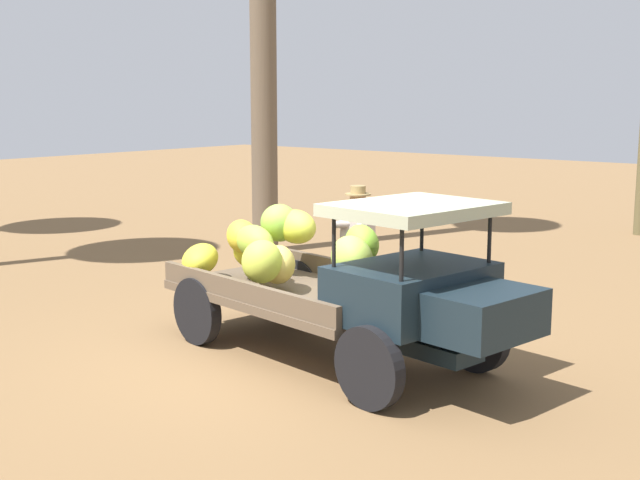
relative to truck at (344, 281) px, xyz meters
The scene contains 3 objects.
ground_plane 1.11m from the truck, 161.12° to the right, with size 60.00×60.00×0.00m, color brown.
truck is the anchor object (origin of this frame).
farmer 2.06m from the truck, 122.68° to the left, with size 0.52×0.48×1.71m.
Camera 1 is at (5.93, -6.72, 2.85)m, focal length 46.89 mm.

